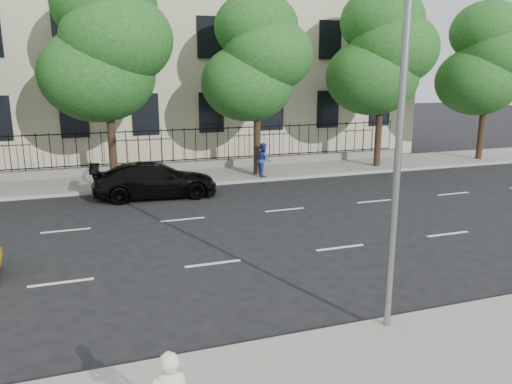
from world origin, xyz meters
The scene contains 12 objects.
ground centered at (0.00, 0.00, 0.00)m, with size 120.00×120.00×0.00m, color black.
far_sidewalk centered at (0.00, 14.00, 0.07)m, with size 60.00×4.00×0.15m, color gray.
lane_markings centered at (0.00, 4.75, 0.01)m, with size 49.60×4.62×0.01m, color silver, non-canonical shape.
masonry_building centered at (0.00, 22.95, 9.02)m, with size 34.60×12.11×18.50m.
iron_fence centered at (0.00, 15.70, 0.65)m, with size 30.00×0.50×2.20m.
street_light centered at (2.50, -1.77, 5.15)m, with size 0.25×3.32×8.05m.
tree_c centered at (-1.96, 13.36, 6.41)m, with size 5.89×5.50×9.80m.
tree_d centered at (5.04, 13.36, 5.84)m, with size 5.34×4.94×8.84m.
tree_e centered at (12.04, 13.36, 6.20)m, with size 5.71×5.31×9.46m.
tree_f centered at (19.04, 13.36, 5.88)m, with size 5.52×5.12×9.01m.
black_sedan centered at (-0.47, 10.66, 0.76)m, with size 2.12×5.21×1.51m, color black.
pedestrian_far centered at (5.11, 12.55, 0.98)m, with size 0.81×0.63×1.67m, color navy.
Camera 1 is at (-3.11, -10.31, 5.29)m, focal length 35.00 mm.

